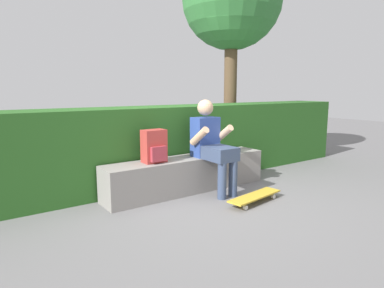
# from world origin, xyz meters

# --- Properties ---
(ground_plane) EXTENTS (24.00, 24.00, 0.00)m
(ground_plane) POSITION_xyz_m (0.00, 0.00, 0.00)
(ground_plane) COLOR slate
(bench_main) EXTENTS (2.31, 0.42, 0.45)m
(bench_main) POSITION_xyz_m (0.00, 0.26, 0.23)
(bench_main) COLOR gray
(bench_main) RESTS_ON ground
(person_skater) EXTENTS (0.49, 0.62, 1.20)m
(person_skater) POSITION_xyz_m (0.23, 0.05, 0.65)
(person_skater) COLOR #2D4793
(person_skater) RESTS_ON ground
(skateboard_near_person) EXTENTS (0.82, 0.32, 0.09)m
(skateboard_near_person) POSITION_xyz_m (0.38, -0.60, 0.07)
(skateboard_near_person) COLOR gold
(skateboard_near_person) RESTS_ON ground
(backpack_on_bench) EXTENTS (0.28, 0.23, 0.40)m
(backpack_on_bench) POSITION_xyz_m (-0.50, 0.25, 0.65)
(backpack_on_bench) COLOR #B23833
(backpack_on_bench) RESTS_ON bench_main
(hedge_row) EXTENTS (6.25, 0.70, 1.09)m
(hedge_row) POSITION_xyz_m (0.37, 0.85, 0.55)
(hedge_row) COLOR #26581F
(hedge_row) RESTS_ON ground
(tree_behind_bench) EXTENTS (1.81, 1.81, 3.85)m
(tree_behind_bench) POSITION_xyz_m (1.82, 1.49, 2.91)
(tree_behind_bench) COLOR brown
(tree_behind_bench) RESTS_ON ground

